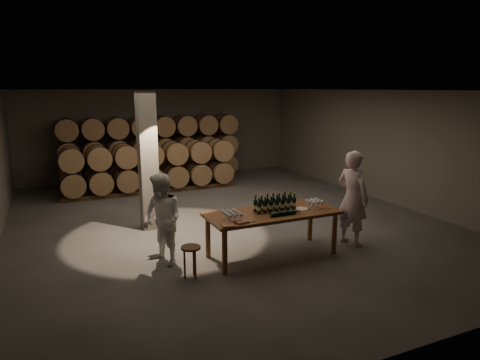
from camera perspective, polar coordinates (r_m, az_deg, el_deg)
name	(u,v)px	position (r m, az deg, el deg)	size (l,w,h in m)	color
room	(148,161)	(10.08, -12.18, 2.45)	(12.00, 12.00, 12.00)	#494744
tasting_table	(272,217)	(8.39, 4.31, -4.92)	(2.60, 1.10, 0.90)	brown
barrel_stack_back	(152,148)	(15.23, -11.63, 4.18)	(6.26, 0.95, 2.31)	#53361C
barrel_stack_front	(151,166)	(13.85, -11.84, 1.83)	(5.48, 0.95, 1.57)	#53361C
bottle_cluster	(275,205)	(8.41, 4.69, -3.28)	(0.87, 0.24, 0.34)	black
lying_bottles	(283,213)	(8.13, 5.82, -4.43)	(0.64, 0.09, 0.09)	black
glass_cluster_left	(232,214)	(7.83, -1.10, -4.49)	(0.30, 0.41, 0.16)	silver
glass_cluster_right	(315,202)	(8.73, 9.93, -2.85)	(0.30, 0.30, 0.17)	silver
plate	(301,209)	(8.59, 8.15, -3.83)	(0.27, 0.27, 0.02)	white
notebook_near	(242,222)	(7.68, 0.21, -5.60)	(0.23, 0.19, 0.03)	#935635
notebook_corner	(228,225)	(7.54, -1.66, -5.97)	(0.22, 0.28, 0.02)	#935635
pen	(252,222)	(7.70, 1.60, -5.64)	(0.01, 0.01, 0.15)	black
stool	(191,252)	(7.57, -6.57, -9.54)	(0.34, 0.34, 0.57)	#53361C
person_man	(353,198)	(9.23, 14.77, -2.35)	(0.73, 0.48, 2.01)	silver
person_woman	(162,220)	(8.08, -10.34, -5.24)	(0.84, 0.66, 1.73)	white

